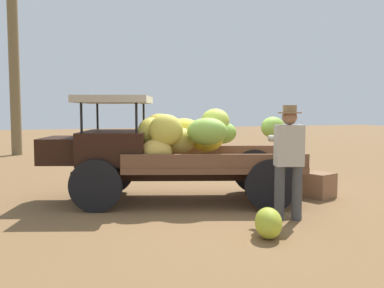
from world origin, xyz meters
The scene contains 5 objects.
ground_plane centered at (0.00, 0.00, 0.00)m, with size 60.00×60.00×0.00m, color brown.
truck centered at (0.73, -0.45, 0.97)m, with size 4.66×2.85×1.86m.
farmer centered at (-0.66, 1.46, 0.96)m, with size 0.54×0.50×1.69m.
wooden_crate centered at (-2.09, 0.27, 0.23)m, with size 0.47×0.47×0.46m, color #8B6143.
loose_banana_bunch centered at (0.07, 2.15, 0.20)m, with size 0.49×0.34×0.40m, color #B2C034.
Camera 1 is at (2.75, 6.76, 1.63)m, focal length 39.51 mm.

